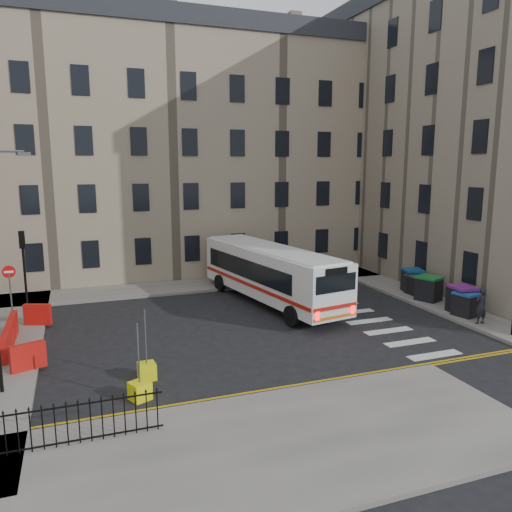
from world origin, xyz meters
TOP-DOWN VIEW (x-y plane):
  - ground at (0.00, 0.00)m, footprint 120.00×120.00m
  - pavement_north at (-6.00, 8.60)m, footprint 36.00×3.20m
  - pavement_east at (9.00, 4.00)m, footprint 2.40×26.00m
  - pavement_sw at (-7.00, -10.00)m, footprint 20.00×6.00m
  - terrace_north at (-7.00, 15.50)m, footprint 38.30×10.80m
  - traffic_light_nw at (-12.00, 6.50)m, footprint 0.28×0.22m
  - no_entry_north at (-12.50, 4.50)m, footprint 0.60×0.08m
  - roadworks_barriers at (-11.84, 0.50)m, footprint 1.66×6.26m
  - iron_railings at (-11.25, -8.20)m, footprint 7.80×0.04m
  - bus at (0.61, 3.50)m, footprint 4.50×11.59m
  - wheelie_bin_a at (8.70, -2.51)m, footprint 1.17×1.28m
  - wheelie_bin_b at (8.91, -1.99)m, footprint 1.20×1.35m
  - wheelie_bin_c at (8.90, 0.52)m, footprint 1.46×1.55m
  - wheelie_bin_d at (9.10, 1.89)m, footprint 0.95×1.08m
  - wheelie_bin_e at (9.29, 2.48)m, footprint 1.39×1.49m
  - pedestrian at (8.45, -3.75)m, footprint 0.67×0.47m
  - bollard_yellow at (-7.27, -4.32)m, footprint 0.64×0.64m
  - bollard_chevron at (-7.71, -5.83)m, footprint 0.79×0.79m

SIDE VIEW (x-z plane):
  - ground at x=0.00m, z-range 0.00..0.00m
  - pavement_north at x=-6.00m, z-range 0.00..0.15m
  - pavement_east at x=9.00m, z-range 0.00..0.15m
  - pavement_sw at x=-7.00m, z-range 0.00..0.15m
  - bollard_yellow at x=-7.27m, z-range 0.00..0.60m
  - bollard_chevron at x=-7.71m, z-range 0.00..0.60m
  - roadworks_barriers at x=-11.84m, z-range 0.15..1.15m
  - wheelie_bin_d at x=9.10m, z-range 0.15..1.31m
  - iron_railings at x=-11.25m, z-range 0.15..1.35m
  - wheelie_bin_a at x=8.70m, z-range 0.16..1.35m
  - wheelie_bin_e at x=9.29m, z-range 0.16..1.52m
  - wheelie_bin_c at x=8.90m, z-range 0.16..1.52m
  - wheelie_bin_b at x=8.91m, z-range 0.16..1.55m
  - pedestrian at x=8.45m, z-range 0.15..1.91m
  - bus at x=0.61m, z-range 0.24..3.32m
  - no_entry_north at x=-12.50m, z-range 0.58..3.58m
  - traffic_light_nw at x=-12.00m, z-range 0.82..4.92m
  - terrace_north at x=-7.00m, z-range 0.02..17.22m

